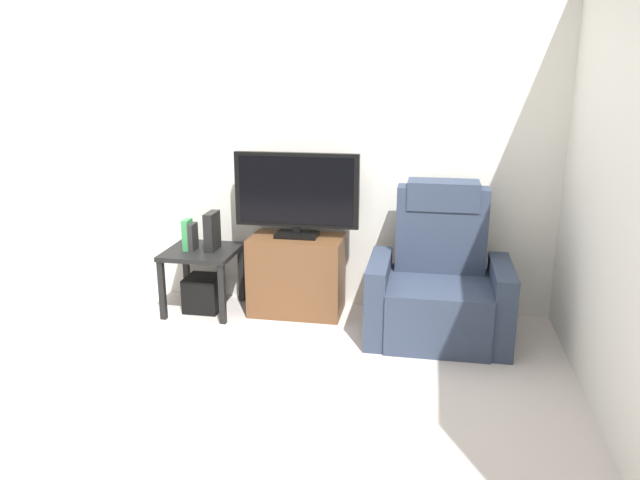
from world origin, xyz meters
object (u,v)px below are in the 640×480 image
object	(u,v)px
tv_stand	(297,275)
book_middle	(193,237)
subwoofer_box	(204,293)
book_leftmost	(187,235)
recliner_armchair	(439,285)
television	(296,193)
side_table	(202,259)
game_console	(212,231)

from	to	relation	value
tv_stand	book_middle	xyz separation A→B (m)	(-0.79, -0.10, 0.30)
subwoofer_box	book_leftmost	world-z (taller)	book_leftmost
tv_stand	subwoofer_box	world-z (taller)	tv_stand
tv_stand	recliner_armchair	bearing A→B (deg)	-11.66
book_middle	subwoofer_box	bearing A→B (deg)	19.72
tv_stand	recliner_armchair	xyz separation A→B (m)	(1.08, -0.22, 0.07)
subwoofer_box	book_leftmost	xyz separation A→B (m)	(-0.10, -0.02, 0.48)
television	subwoofer_box	bearing A→B (deg)	-172.00
side_table	game_console	bearing A→B (deg)	6.34
television	book_middle	xyz separation A→B (m)	(-0.79, -0.12, -0.35)
side_table	book_middle	distance (m)	0.19
book_leftmost	book_middle	xyz separation A→B (m)	(0.04, 0.00, -0.01)
subwoofer_box	tv_stand	bearing A→B (deg)	6.56
television	book_leftmost	world-z (taller)	television
book_leftmost	game_console	size ratio (longest dim) A/B	0.81
recliner_armchair	book_leftmost	distance (m)	1.94
tv_stand	subwoofer_box	size ratio (longest dim) A/B	2.61
subwoofer_box	game_console	size ratio (longest dim) A/B	0.92
tv_stand	recliner_armchair	size ratio (longest dim) A/B	0.66
television	subwoofer_box	distance (m)	1.10
book_middle	game_console	bearing A→B (deg)	11.63
book_middle	game_console	xyz separation A→B (m)	(0.15, 0.03, 0.04)
subwoofer_box	book_middle	world-z (taller)	book_middle
television	book_middle	world-z (taller)	television
recliner_armchair	side_table	bearing A→B (deg)	174.48
television	side_table	bearing A→B (deg)	-172.00
tv_stand	television	size ratio (longest dim) A/B	0.75
subwoofer_box	game_console	bearing A→B (deg)	6.34
side_table	book_middle	xyz separation A→B (m)	(-0.06, -0.02, 0.19)
book_leftmost	game_console	bearing A→B (deg)	8.97
book_middle	recliner_armchair	bearing A→B (deg)	-3.62
tv_stand	recliner_armchair	world-z (taller)	recliner_armchair
recliner_armchair	book_leftmost	size ratio (longest dim) A/B	4.52
side_table	book_middle	world-z (taller)	book_middle
recliner_armchair	book_middle	size ratio (longest dim) A/B	5.17
subwoofer_box	book_middle	xyz separation A→B (m)	(-0.06, -0.02, 0.47)
game_console	subwoofer_box	bearing A→B (deg)	-173.66
television	side_table	distance (m)	0.91
side_table	book_leftmost	bearing A→B (deg)	-168.69
recliner_armchair	subwoofer_box	size ratio (longest dim) A/B	3.97
book_middle	game_console	distance (m)	0.16
tv_stand	recliner_armchair	distance (m)	1.11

